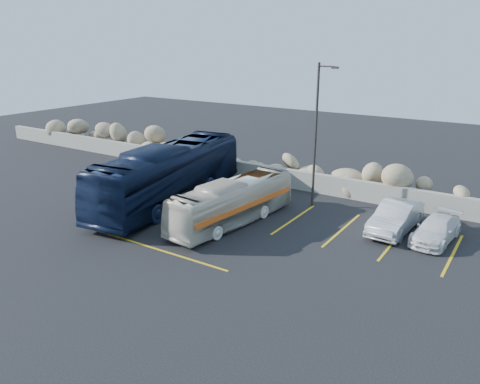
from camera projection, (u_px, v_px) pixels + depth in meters
The scene contains 9 objects.
ground at pixel (170, 256), 20.70m from camera, with size 90.00×90.00×0.00m, color black.
seawall at pixel (293, 179), 30.08m from camera, with size 60.00×0.40×1.20m, color gray.
riprap_pile at pixel (302, 164), 30.82m from camera, with size 54.00×2.80×2.60m, color #988264, non-canonical shape.
parking_lines at pixel (318, 236), 22.73m from camera, with size 18.16×9.36×0.01m.
lamppost at pixel (317, 132), 25.62m from camera, with size 1.14×0.18×8.00m.
vintage_bus at pixel (232, 202), 24.11m from camera, with size 1.91×8.16×2.27m, color silver.
tour_coach at pixel (169, 174), 27.14m from camera, with size 2.86×12.21×3.40m, color #0F1933.
car_b at pixel (396, 217), 23.19m from camera, with size 1.55×4.45×1.47m, color silver.
car_c at pixel (436, 230), 22.10m from camera, with size 1.57×3.87×1.12m, color white.
Camera 1 is at (12.87, -14.08, 9.07)m, focal length 35.00 mm.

